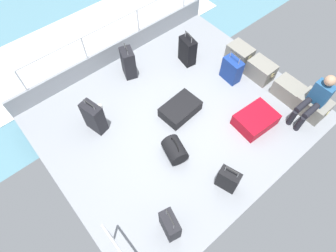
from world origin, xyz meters
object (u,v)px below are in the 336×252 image
object	(u,v)px
passenger_seated	(315,99)
suitcase_2	(94,117)
suitcase_3	(128,63)
suitcase_4	(180,109)
suitcase_0	(187,51)
duffel_bag	(175,150)
cargo_crate_0	(240,54)
suitcase_6	(228,179)
paper_cup	(100,106)
suitcase_1	(232,70)
suitcase_5	(170,225)
cargo_crate_1	(261,70)
cargo_crate_2	(289,90)
cargo_crate_3	(312,106)
suitcase_7	(255,120)

from	to	relation	value
passenger_seated	suitcase_2	xyz separation A→B (m)	(-2.49, -3.38, -0.23)
suitcase_3	suitcase_4	distance (m)	1.56
suitcase_0	duffel_bag	xyz separation A→B (m)	(1.67, -1.81, -0.14)
cargo_crate_0	suitcase_6	size ratio (longest dim) A/B	0.89
suitcase_0	paper_cup	xyz separation A→B (m)	(-0.15, -2.29, -0.27)
passenger_seated	suitcase_1	world-z (taller)	passenger_seated
suitcase_4	suitcase_5	size ratio (longest dim) A/B	1.11
cargo_crate_1	suitcase_4	xyz separation A→B (m)	(-0.39, -2.01, -0.08)
suitcase_2	suitcase_4	xyz separation A→B (m)	(0.79, 1.50, -0.22)
cargo_crate_0	paper_cup	bearing A→B (deg)	-105.47
cargo_crate_1	suitcase_2	distance (m)	3.71
passenger_seated	suitcase_3	size ratio (longest dim) A/B	1.36
suitcase_1	suitcase_3	world-z (taller)	suitcase_3
duffel_bag	suitcase_4	bearing A→B (deg)	132.63
cargo_crate_2	suitcase_5	xyz separation A→B (m)	(0.50, -3.70, 0.08)
cargo_crate_0	suitcase_2	size ratio (longest dim) A/B	0.73
suitcase_5	cargo_crate_2	bearing A→B (deg)	97.71
cargo_crate_1	suitcase_2	size ratio (longest dim) A/B	0.76
cargo_crate_1	suitcase_6	size ratio (longest dim) A/B	0.92
suitcase_2	suitcase_6	distance (m)	2.72
cargo_crate_3	suitcase_7	xyz separation A→B (m)	(-0.54, -1.10, -0.06)
suitcase_1	duffel_bag	size ratio (longest dim) A/B	1.40
suitcase_1	suitcase_6	bearing A→B (deg)	-48.19
cargo_crate_3	suitcase_3	world-z (taller)	suitcase_3
cargo_crate_0	suitcase_4	size ratio (longest dim) A/B	0.71
cargo_crate_1	duffel_bag	world-z (taller)	duffel_bag
passenger_seated	suitcase_6	world-z (taller)	passenger_seated
suitcase_0	suitcase_3	bearing A→B (deg)	-112.78
cargo_crate_1	suitcase_5	distance (m)	3.88
suitcase_0	cargo_crate_2	bearing A→B (deg)	23.66
cargo_crate_3	duffel_bag	xyz separation A→B (m)	(-1.04, -2.78, -0.02)
cargo_crate_3	suitcase_1	world-z (taller)	suitcase_1
suitcase_3	duffel_bag	bearing A→B (deg)	-14.12
cargo_crate_1	passenger_seated	distance (m)	1.36
cargo_crate_3	suitcase_7	bearing A→B (deg)	-116.00
suitcase_2	cargo_crate_3	bearing A→B (deg)	55.00
cargo_crate_2	suitcase_2	world-z (taller)	suitcase_2
suitcase_0	suitcase_1	world-z (taller)	suitcase_0
suitcase_1	cargo_crate_1	bearing A→B (deg)	54.31
cargo_crate_2	cargo_crate_1	bearing A→B (deg)	-178.10
suitcase_7	duffel_bag	world-z (taller)	duffel_bag
suitcase_4	duffel_bag	world-z (taller)	duffel_bag
cargo_crate_1	suitcase_6	distance (m)	2.76
cargo_crate_0	suitcase_6	bearing A→B (deg)	-51.54
suitcase_2	suitcase_6	xyz separation A→B (m)	(2.50, 1.08, -0.09)
suitcase_3	suitcase_2	bearing A→B (deg)	-60.94
suitcase_3	cargo_crate_1	bearing A→B (deg)	48.40
cargo_crate_3	passenger_seated	distance (m)	0.42
passenger_seated	suitcase_5	bearing A→B (deg)	-90.92
cargo_crate_1	suitcase_0	size ratio (longest dim) A/B	0.77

